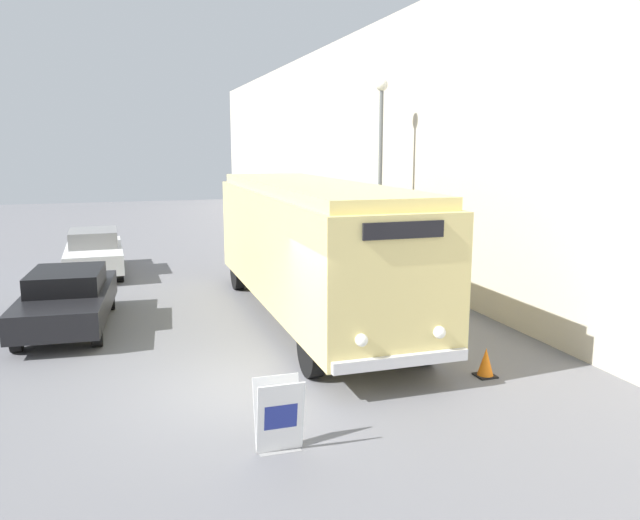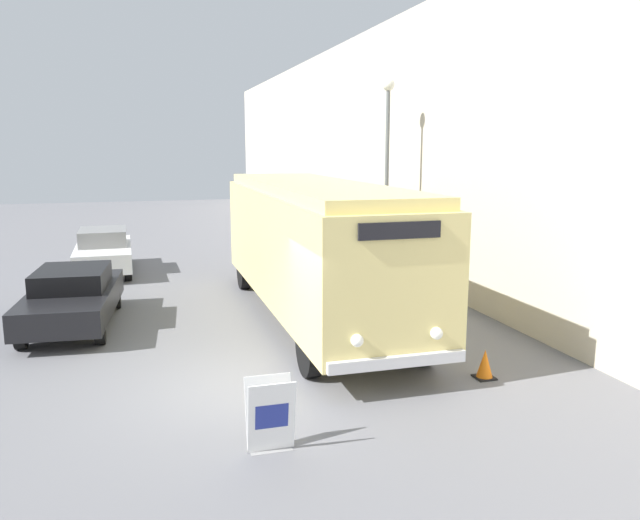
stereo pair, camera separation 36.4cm
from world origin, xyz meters
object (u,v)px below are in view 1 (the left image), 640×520
at_px(sign_board, 279,417).
at_px(parked_car_mid, 94,252).
at_px(streetlamp, 381,153).
at_px(parked_car_near, 67,298).
at_px(traffic_cone, 486,363).
at_px(vintage_bus, 311,242).

distance_m(sign_board, parked_car_mid, 14.18).
height_order(streetlamp, parked_car_near, streetlamp).
relative_size(parked_car_mid, traffic_cone, 8.21).
bearing_deg(streetlamp, parked_car_mid, 152.26).
bearing_deg(parked_car_mid, parked_car_near, -94.63).
bearing_deg(parked_car_near, vintage_bus, -5.19).
bearing_deg(sign_board, streetlamp, 59.65).
distance_m(streetlamp, parked_car_mid, 10.06).
xyz_separation_m(parked_car_mid, traffic_cone, (7.25, -12.26, -0.48)).
distance_m(parked_car_near, traffic_cone, 9.56).
relative_size(streetlamp, parked_car_mid, 1.37).
relative_size(vintage_bus, parked_car_near, 2.25).
height_order(sign_board, streetlamp, streetlamp).
xyz_separation_m(parked_car_near, traffic_cone, (7.63, -5.74, -0.45)).
height_order(vintage_bus, parked_car_mid, vintage_bus).
xyz_separation_m(sign_board, traffic_cone, (4.37, 1.62, -0.24)).
distance_m(sign_board, streetlamp, 11.51).
relative_size(sign_board, parked_car_near, 0.23).
bearing_deg(parked_car_near, sign_board, -61.75).
bearing_deg(vintage_bus, streetlamp, 44.46).
distance_m(vintage_bus, traffic_cone, 5.42).
height_order(sign_board, traffic_cone, sign_board).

